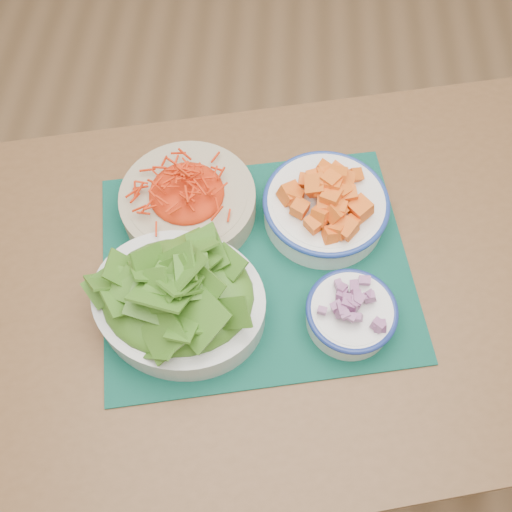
% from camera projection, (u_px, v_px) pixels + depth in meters
% --- Properties ---
extents(ground, '(4.00, 4.00, 0.00)m').
position_uv_depth(ground, '(305.00, 316.00, 1.70)').
color(ground, '#AA7D52').
rests_on(ground, ground).
extents(table, '(1.22, 0.94, 0.75)m').
position_uv_depth(table, '(282.00, 305.00, 1.02)').
color(table, brown).
rests_on(table, ground).
extents(placemat, '(0.56, 0.49, 0.00)m').
position_uv_depth(placemat, '(256.00, 265.00, 0.93)').
color(placemat, '#06332A').
rests_on(placemat, table).
extents(carrot_bowl, '(0.24, 0.24, 0.09)m').
position_uv_depth(carrot_bowl, '(188.00, 198.00, 0.94)').
color(carrot_bowl, tan).
rests_on(carrot_bowl, placemat).
extents(squash_bowl, '(0.21, 0.21, 0.11)m').
position_uv_depth(squash_bowl, '(326.00, 201.00, 0.93)').
color(squash_bowl, white).
rests_on(squash_bowl, placemat).
extents(lettuce_bowl, '(0.31, 0.28, 0.12)m').
position_uv_depth(lettuce_bowl, '(178.00, 296.00, 0.84)').
color(lettuce_bowl, silver).
rests_on(lettuce_bowl, placemat).
extents(onion_bowl, '(0.17, 0.17, 0.07)m').
position_uv_depth(onion_bowl, '(351.00, 312.00, 0.85)').
color(onion_bowl, white).
rests_on(onion_bowl, placemat).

